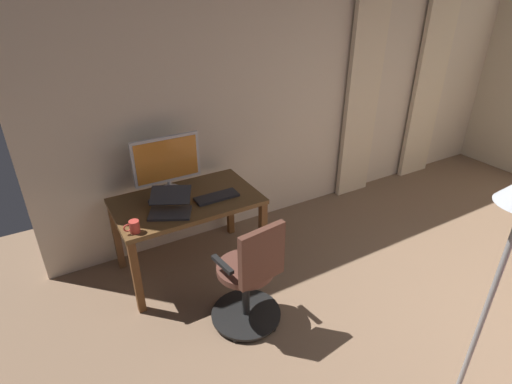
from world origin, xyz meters
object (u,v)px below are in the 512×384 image
(desk, at_px, (187,209))
(computer_keyboard, at_px, (217,197))
(office_chair, at_px, (250,279))
(laptop, at_px, (170,206))
(floor_lamp, at_px, (511,241))
(computer_monitor, at_px, (167,161))
(computer_mouse, at_px, (152,202))
(mug_tea, at_px, (134,227))

(desk, bearing_deg, computer_keyboard, 154.79)
(office_chair, distance_m, computer_keyboard, 0.84)
(desk, height_order, laptop, laptop)
(office_chair, bearing_deg, floor_lamp, -67.83)
(floor_lamp, bearing_deg, computer_keyboard, -73.38)
(desk, height_order, floor_lamp, floor_lamp)
(computer_keyboard, relative_size, floor_lamp, 0.23)
(desk, relative_size, computer_monitor, 2.05)
(floor_lamp, bearing_deg, computer_mouse, -63.16)
(computer_mouse, height_order, mug_tea, mug_tea)
(floor_lamp, bearing_deg, office_chair, -60.64)
(computer_monitor, bearing_deg, computer_mouse, 39.08)
(computer_mouse, distance_m, mug_tea, 0.43)
(desk, relative_size, office_chair, 1.30)
(computer_mouse, bearing_deg, desk, 165.82)
(mug_tea, distance_m, floor_lamp, 2.41)
(computer_monitor, bearing_deg, mug_tea, 49.04)
(office_chair, height_order, laptop, office_chair)
(computer_monitor, height_order, mug_tea, computer_monitor)
(computer_monitor, height_order, computer_keyboard, computer_monitor)
(laptop, bearing_deg, computer_mouse, -37.72)
(mug_tea, bearing_deg, desk, -151.60)
(laptop, bearing_deg, office_chair, 140.04)
(laptop, xyz_separation_m, mug_tea, (0.34, 0.15, -0.00))
(computer_monitor, distance_m, mug_tea, 0.75)
(laptop, height_order, computer_mouse, laptop)
(computer_mouse, bearing_deg, laptop, 115.06)
(computer_keyboard, bearing_deg, mug_tea, 12.68)
(desk, relative_size, computer_mouse, 12.42)
(computer_keyboard, xyz_separation_m, floor_lamp, (-0.62, 2.07, 0.57))
(computer_monitor, distance_m, computer_mouse, 0.39)
(office_chair, distance_m, floor_lamp, 1.72)
(office_chair, distance_m, mug_tea, 0.96)
(computer_monitor, relative_size, laptop, 1.38)
(computer_keyboard, height_order, laptop, laptop)
(computer_monitor, distance_m, floor_lamp, 2.62)
(office_chair, distance_m, computer_mouse, 1.09)
(computer_monitor, relative_size, computer_mouse, 6.05)
(computer_monitor, bearing_deg, office_chair, 99.44)
(desk, relative_size, floor_lamp, 0.74)
(computer_keyboard, bearing_deg, floor_lamp, 106.62)
(office_chair, bearing_deg, laptop, 105.63)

